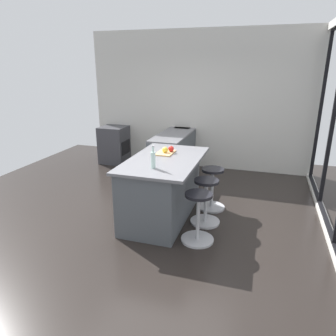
{
  "coord_description": "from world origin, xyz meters",
  "views": [
    {
      "loc": [
        3.97,
        1.49,
        2.24
      ],
      "look_at": [
        -0.18,
        0.17,
        0.8
      ],
      "focal_mm": 33.24,
      "sensor_mm": 36.0,
      "label": 1
    }
  ],
  "objects_px": {
    "apple_yellow": "(165,150)",
    "stool_near_camera": "(198,219)",
    "oven_range": "(114,145)",
    "apple_red": "(171,149)",
    "cutting_board": "(166,153)",
    "stool_by_window": "(212,190)",
    "water_bottle": "(153,159)",
    "stool_middle": "(206,203)",
    "kitchen_island": "(162,188)"
  },
  "relations": [
    {
      "from": "kitchen_island",
      "to": "stool_by_window",
      "type": "bearing_deg",
      "value": 127.93
    },
    {
      "from": "kitchen_island",
      "to": "stool_middle",
      "type": "xyz_separation_m",
      "value": [
        -0.0,
        0.68,
        -0.16
      ]
    },
    {
      "from": "stool_by_window",
      "to": "stool_middle",
      "type": "bearing_deg",
      "value": 0.0
    },
    {
      "from": "apple_yellow",
      "to": "stool_near_camera",
      "type": "bearing_deg",
      "value": 42.44
    },
    {
      "from": "stool_middle",
      "to": "stool_near_camera",
      "type": "height_order",
      "value": "same"
    },
    {
      "from": "cutting_board",
      "to": "kitchen_island",
      "type": "bearing_deg",
      "value": 6.02
    },
    {
      "from": "stool_middle",
      "to": "water_bottle",
      "type": "relative_size",
      "value": 2.19
    },
    {
      "from": "cutting_board",
      "to": "water_bottle",
      "type": "distance_m",
      "value": 0.75
    },
    {
      "from": "kitchen_island",
      "to": "water_bottle",
      "type": "bearing_deg",
      "value": 5.04
    },
    {
      "from": "apple_yellow",
      "to": "apple_red",
      "type": "distance_m",
      "value": 0.11
    },
    {
      "from": "oven_range",
      "to": "apple_red",
      "type": "relative_size",
      "value": 9.71
    },
    {
      "from": "oven_range",
      "to": "water_bottle",
      "type": "relative_size",
      "value": 2.78
    },
    {
      "from": "stool_by_window",
      "to": "apple_red",
      "type": "height_order",
      "value": "apple_red"
    },
    {
      "from": "kitchen_island",
      "to": "apple_red",
      "type": "bearing_deg",
      "value": 172.54
    },
    {
      "from": "stool_near_camera",
      "to": "apple_red",
      "type": "bearing_deg",
      "value": -143.45
    },
    {
      "from": "stool_by_window",
      "to": "water_bottle",
      "type": "bearing_deg",
      "value": -32.46
    },
    {
      "from": "oven_range",
      "to": "stool_middle",
      "type": "bearing_deg",
      "value": 48.39
    },
    {
      "from": "stool_middle",
      "to": "cutting_board",
      "type": "xyz_separation_m",
      "value": [
        -0.27,
        -0.71,
        0.63
      ]
    },
    {
      "from": "stool_middle",
      "to": "water_bottle",
      "type": "distance_m",
      "value": 1.09
    },
    {
      "from": "cutting_board",
      "to": "apple_red",
      "type": "relative_size",
      "value": 4.02
    },
    {
      "from": "cutting_board",
      "to": "water_bottle",
      "type": "bearing_deg",
      "value": 5.4
    },
    {
      "from": "stool_near_camera",
      "to": "water_bottle",
      "type": "bearing_deg",
      "value": -95.03
    },
    {
      "from": "kitchen_island",
      "to": "cutting_board",
      "type": "bearing_deg",
      "value": -173.98
    },
    {
      "from": "stool_near_camera",
      "to": "stool_by_window",
      "type": "bearing_deg",
      "value": 180.0
    },
    {
      "from": "oven_range",
      "to": "kitchen_island",
      "type": "height_order",
      "value": "kitchen_island"
    },
    {
      "from": "stool_near_camera",
      "to": "apple_red",
      "type": "distance_m",
      "value": 1.27
    },
    {
      "from": "oven_range",
      "to": "cutting_board",
      "type": "distance_m",
      "value": 2.96
    },
    {
      "from": "cutting_board",
      "to": "apple_yellow",
      "type": "height_order",
      "value": "apple_yellow"
    },
    {
      "from": "kitchen_island",
      "to": "stool_by_window",
      "type": "distance_m",
      "value": 0.88
    },
    {
      "from": "kitchen_island",
      "to": "cutting_board",
      "type": "distance_m",
      "value": 0.55
    },
    {
      "from": "apple_yellow",
      "to": "water_bottle",
      "type": "distance_m",
      "value": 0.72
    },
    {
      "from": "apple_yellow",
      "to": "water_bottle",
      "type": "xyz_separation_m",
      "value": [
        0.72,
        0.07,
        0.06
      ]
    },
    {
      "from": "stool_middle",
      "to": "stool_near_camera",
      "type": "xyz_separation_m",
      "value": [
        0.53,
        0.0,
        0.0
      ]
    },
    {
      "from": "kitchen_island",
      "to": "water_bottle",
      "type": "xyz_separation_m",
      "value": [
        0.47,
        0.04,
        0.59
      ]
    },
    {
      "from": "stool_by_window",
      "to": "cutting_board",
      "type": "xyz_separation_m",
      "value": [
        0.26,
        -0.71,
        0.63
      ]
    },
    {
      "from": "water_bottle",
      "to": "apple_red",
      "type": "bearing_deg",
      "value": 179.9
    },
    {
      "from": "apple_red",
      "to": "stool_by_window",
      "type": "bearing_deg",
      "value": 107.48
    },
    {
      "from": "stool_middle",
      "to": "apple_red",
      "type": "bearing_deg",
      "value": -117.34
    },
    {
      "from": "oven_range",
      "to": "stool_near_camera",
      "type": "relative_size",
      "value": 1.27
    },
    {
      "from": "cutting_board",
      "to": "stool_middle",
      "type": "bearing_deg",
      "value": 69.12
    },
    {
      "from": "oven_range",
      "to": "stool_by_window",
      "type": "height_order",
      "value": "oven_range"
    },
    {
      "from": "stool_by_window",
      "to": "water_bottle",
      "type": "relative_size",
      "value": 2.19
    },
    {
      "from": "stool_by_window",
      "to": "apple_red",
      "type": "relative_size",
      "value": 7.64
    },
    {
      "from": "oven_range",
      "to": "water_bottle",
      "type": "distance_m",
      "value": 3.59
    },
    {
      "from": "stool_by_window",
      "to": "cutting_board",
      "type": "relative_size",
      "value": 1.9
    },
    {
      "from": "apple_yellow",
      "to": "apple_red",
      "type": "relative_size",
      "value": 1.0
    },
    {
      "from": "stool_near_camera",
      "to": "apple_yellow",
      "type": "bearing_deg",
      "value": -137.56
    },
    {
      "from": "oven_range",
      "to": "stool_by_window",
      "type": "distance_m",
      "value": 3.28
    },
    {
      "from": "stool_near_camera",
      "to": "cutting_board",
      "type": "xyz_separation_m",
      "value": [
        -0.8,
        -0.71,
        0.63
      ]
    },
    {
      "from": "stool_by_window",
      "to": "cutting_board",
      "type": "distance_m",
      "value": 0.98
    }
  ]
}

